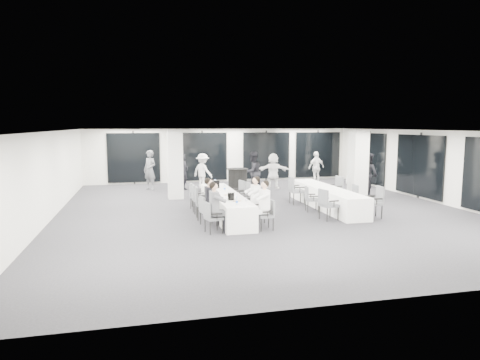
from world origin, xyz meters
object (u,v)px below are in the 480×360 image
at_px(chair_side_left_near, 327,202).
at_px(chair_main_left_near, 211,215).
at_px(standing_guest_h, 368,171).
at_px(chair_main_right_near, 268,213).
at_px(banquet_table_main, 225,205).
at_px(ice_bucket_near, 231,196).
at_px(chair_main_left_fourth, 197,197).
at_px(chair_main_left_far, 194,194).
at_px(standing_guest_b, 253,169).
at_px(standing_guest_e, 351,167).
at_px(banquet_table_side, 326,198).
at_px(chair_side_right_near, 376,200).
at_px(chair_side_left_far, 295,189).
at_px(standing_guest_c, 203,169).
at_px(chair_main_right_mid, 253,200).
at_px(cocktail_table, 238,183).
at_px(chair_main_right_second, 258,205).
at_px(chair_main_left_mid, 201,201).
at_px(chair_main_right_fourth, 244,195).
at_px(standing_guest_a, 183,169).
at_px(standing_guest_g, 150,167).
at_px(chair_main_right_far, 238,191).
at_px(ice_bucket_far, 216,184).
at_px(standing_guest_f, 273,168).
at_px(chair_side_right_mid, 352,195).
at_px(chair_side_left_mid, 310,197).
at_px(standing_guest_d, 316,165).
at_px(chair_main_left_second, 206,209).
at_px(chair_side_right_far, 336,188).

bearing_deg(chair_side_left_near, chair_main_left_near, -89.74).
bearing_deg(standing_guest_h, chair_main_right_near, 120.28).
xyz_separation_m(banquet_table_main, ice_bucket_near, (-0.06, -1.24, 0.49)).
relative_size(chair_main_left_fourth, ice_bucket_near, 4.28).
relative_size(chair_main_left_far, standing_guest_b, 0.43).
xyz_separation_m(standing_guest_b, standing_guest_e, (5.40, 1.17, -0.13)).
relative_size(banquet_table_side, chair_main_right_near, 5.77).
xyz_separation_m(banquet_table_main, chair_side_right_near, (4.69, -1.42, 0.21)).
distance_m(chair_side_left_far, standing_guest_c, 5.62).
height_order(chair_main_right_mid, standing_guest_c, standing_guest_c).
xyz_separation_m(banquet_table_main, chair_main_left_far, (-0.83, 1.61, 0.13)).
relative_size(cocktail_table, chair_main_right_second, 1.33).
distance_m(chair_main_left_mid, ice_bucket_near, 1.24).
height_order(banquet_table_side, chair_main_right_fourth, chair_main_right_fourth).
distance_m(chair_main_right_second, standing_guest_a, 7.25).
xyz_separation_m(banquet_table_main, standing_guest_g, (-2.28, 6.44, 0.67)).
xyz_separation_m(chair_main_right_far, ice_bucket_far, (-0.88, -0.30, 0.34)).
bearing_deg(chair_side_right_near, chair_main_left_near, 103.17).
xyz_separation_m(chair_main_right_mid, standing_guest_f, (2.59, 5.95, 0.37)).
bearing_deg(chair_side_right_mid, chair_main_left_fourth, 87.00).
xyz_separation_m(chair_main_right_second, standing_guest_c, (-0.67, 7.45, 0.41)).
height_order(chair_side_left_mid, standing_guest_d, standing_guest_d).
bearing_deg(chair_main_right_near, chair_side_left_mid, -49.22).
xyz_separation_m(chair_side_right_near, standing_guest_b, (-2.54, 5.96, 0.45)).
bearing_deg(chair_main_left_second, chair_side_left_mid, 95.80).
bearing_deg(chair_main_left_second, chair_main_left_far, 167.54).
height_order(ice_bucket_near, ice_bucket_far, ice_bucket_far).
distance_m(chair_main_right_fourth, standing_guest_e, 8.36).
bearing_deg(chair_main_right_near, chair_side_right_far, -50.86).
xyz_separation_m(chair_side_right_near, ice_bucket_near, (-4.75, 0.18, 0.28)).
height_order(chair_main_right_near, chair_side_left_mid, chair_side_left_mid).
bearing_deg(chair_main_right_mid, chair_side_right_near, -104.01).
bearing_deg(chair_side_left_far, standing_guest_d, 149.78).
bearing_deg(standing_guest_h, chair_main_left_near, 113.80).
relative_size(chair_main_left_near, chair_main_right_far, 0.93).
distance_m(chair_main_left_far, standing_guest_c, 4.84).
relative_size(chair_main_left_fourth, chair_main_right_far, 1.04).
bearing_deg(banquet_table_main, chair_main_right_near, -68.68).
bearing_deg(chair_side_left_near, standing_guest_h, 125.42).
height_order(chair_main_right_second, chair_main_right_mid, chair_main_right_mid).
bearing_deg(standing_guest_f, chair_main_left_mid, 71.13).
xyz_separation_m(chair_side_right_near, chair_side_right_far, (-0.00, 2.88, -0.00)).
bearing_deg(chair_side_right_far, chair_main_right_fourth, 93.77).
relative_size(banquet_table_main, chair_main_left_second, 5.64).
distance_m(cocktail_table, standing_guest_f, 3.26).
bearing_deg(chair_main_right_second, ice_bucket_far, 10.34).
height_order(banquet_table_main, standing_guest_a, standing_guest_a).
xyz_separation_m(chair_main_right_second, standing_guest_f, (2.60, 6.71, 0.42)).
relative_size(chair_main_left_fourth, chair_side_right_mid, 1.14).
bearing_deg(chair_side_right_mid, standing_guest_h, -37.25).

